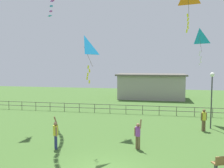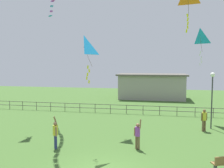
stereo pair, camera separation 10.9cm
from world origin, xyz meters
The scene contains 8 objects.
lamppost centered at (6.80, 9.59, 3.32)m, with size 0.36×0.36×4.58m.
person_0 centered at (-3.64, 2.87, 1.00)m, with size 0.38×0.53×1.99m.
person_3 centered at (6.08, 8.67, 1.00)m, with size 0.49×0.32×1.74m.
person_4 centered at (1.34, 3.78, 0.95)m, with size 0.47×0.36×1.90m.
kite_0 centered at (6.13, 12.15, 7.62)m, with size 1.34×1.32×3.28m.
kite_2 centered at (-1.89, 3.31, 6.19)m, with size 1.19×1.11×2.81m.
waterfront_railing centered at (-0.44, 14.00, 0.63)m, with size 36.01×0.06×0.95m.
pavilion_building centered at (1.55, 26.00, 1.90)m, with size 10.27×5.54×3.76m.
Camera 2 is at (2.55, -10.41, 5.22)m, focal length 37.78 mm.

